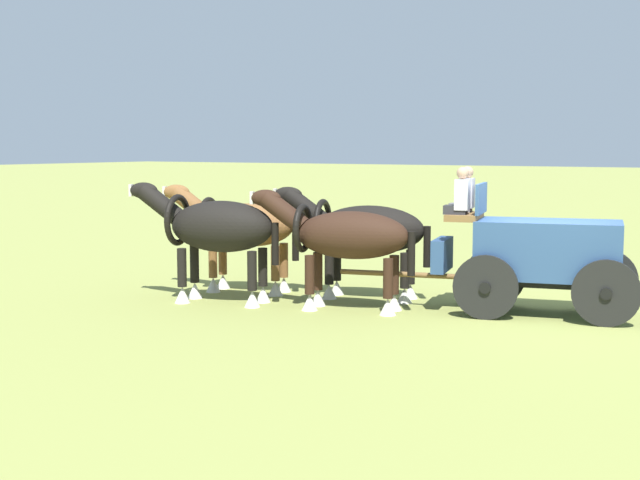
# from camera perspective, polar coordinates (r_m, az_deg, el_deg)

# --- Properties ---
(ground_plane) EXTENTS (220.00, 220.00, 0.00)m
(ground_plane) POSITION_cam_1_polar(r_m,az_deg,el_deg) (16.28, 14.54, -4.75)
(ground_plane) COLOR olive
(show_wagon) EXTENTS (5.47, 2.27, 2.65)m
(show_wagon) POSITION_cam_1_polar(r_m,az_deg,el_deg) (16.12, 14.03, -0.69)
(show_wagon) COLOR #2D4C7A
(show_wagon) RESTS_ON ground
(draft_horse_rear_near) EXTENTS (3.11, 1.35, 2.21)m
(draft_horse_rear_near) POSITION_cam_1_polar(r_m,az_deg,el_deg) (16.06, 1.59, 0.13)
(draft_horse_rear_near) COLOR #331E14
(draft_horse_rear_near) RESTS_ON ground
(draft_horse_rear_off) EXTENTS (3.17, 1.43, 2.20)m
(draft_horse_rear_off) POSITION_cam_1_polar(r_m,az_deg,el_deg) (17.30, 2.84, 0.55)
(draft_horse_rear_off) COLOR black
(draft_horse_rear_off) RESTS_ON ground
(draft_horse_lead_near) EXTENTS (3.08, 1.45, 2.31)m
(draft_horse_lead_near) POSITION_cam_1_polar(r_m,az_deg,el_deg) (16.95, -6.81, 0.71)
(draft_horse_lead_near) COLOR black
(draft_horse_lead_near) RESTS_ON ground
(draft_horse_lead_off) EXTENTS (2.98, 1.33, 2.21)m
(draft_horse_lead_off) POSITION_cam_1_polar(r_m,az_deg,el_deg) (18.15, -5.14, 0.81)
(draft_horse_lead_off) COLOR brown
(draft_horse_lead_off) RESTS_ON ground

